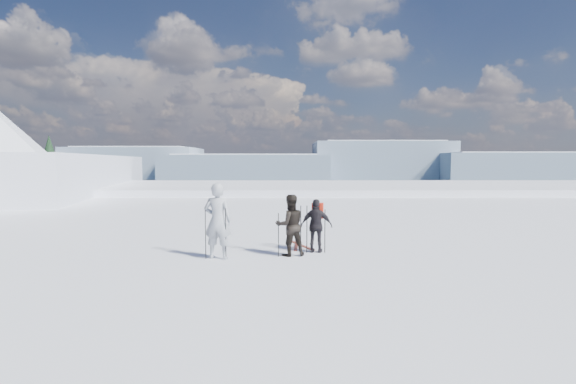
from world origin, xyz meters
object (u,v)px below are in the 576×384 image
(skier_pack, at_px, (316,226))
(skis_loose, at_px, (299,245))
(skier_grey, at_px, (218,221))
(skier_dark, at_px, (290,225))

(skier_pack, distance_m, skis_loose, 1.34)
(skis_loose, bearing_deg, skier_pack, -65.20)
(skier_grey, relative_size, skier_dark, 1.21)
(skier_grey, height_order, skis_loose, skier_grey)
(skier_grey, xyz_separation_m, skier_pack, (2.63, 0.77, -0.25))
(skier_dark, distance_m, skier_pack, 0.86)
(skier_grey, bearing_deg, skier_dark, -161.32)
(skier_pack, bearing_deg, skier_grey, 26.99)
(skier_grey, height_order, skier_dark, skier_grey)
(skier_dark, xyz_separation_m, skier_pack, (0.74, 0.43, -0.08))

